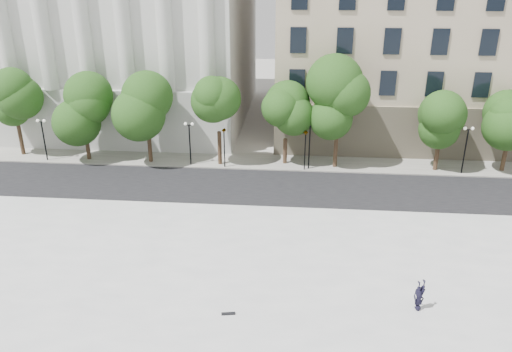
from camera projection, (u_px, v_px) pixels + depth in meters
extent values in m
plane|color=#B4B2AA|center=(202.00, 342.00, 23.79)|extent=(160.00, 160.00, 0.00)
cube|color=white|center=(212.00, 300.00, 26.46)|extent=(44.00, 22.00, 0.45)
cube|color=black|center=(244.00, 188.00, 40.33)|extent=(60.00, 8.00, 0.02)
cube|color=#B3AFA5|center=(251.00, 161.00, 45.82)|extent=(60.00, 4.00, 0.12)
cube|color=beige|center=(113.00, 6.00, 56.16)|extent=(30.00, 26.00, 25.00)
cube|color=beige|center=(447.00, 28.00, 53.97)|extent=(36.00, 26.00, 21.00)
cylinder|color=black|center=(224.00, 150.00, 43.78)|extent=(0.10, 0.10, 3.50)
imported|color=black|center=(224.00, 127.00, 42.98)|extent=(0.40, 1.66, 0.67)
cylinder|color=black|center=(305.00, 152.00, 43.21)|extent=(0.10, 0.10, 3.50)
imported|color=black|center=(306.00, 129.00, 42.40)|extent=(0.66, 1.85, 0.73)
imported|color=black|center=(418.00, 306.00, 25.26)|extent=(1.28, 1.84, 0.47)
cube|color=black|center=(228.00, 314.00, 24.99)|extent=(0.71, 0.30, 0.07)
cylinder|color=#382619|center=(21.00, 140.00, 46.96)|extent=(0.36, 0.36, 3.06)
sphere|color=#214A15|center=(13.00, 96.00, 45.35)|extent=(3.52, 3.52, 3.52)
cylinder|color=#382619|center=(88.00, 147.00, 45.87)|extent=(0.36, 0.36, 2.60)
sphere|color=#214A15|center=(83.00, 109.00, 44.51)|extent=(3.88, 3.88, 3.88)
cylinder|color=#382619|center=(150.00, 150.00, 45.28)|extent=(0.36, 0.36, 2.49)
sphere|color=#214A15|center=(147.00, 113.00, 43.97)|extent=(4.39, 4.39, 4.39)
cylinder|color=#382619|center=(220.00, 148.00, 44.56)|extent=(0.36, 0.36, 3.14)
sphere|color=#214A15|center=(218.00, 102.00, 42.92)|extent=(3.64, 3.64, 3.64)
cylinder|color=#382619|center=(285.00, 152.00, 44.89)|extent=(0.36, 0.36, 2.41)
sphere|color=#214A15|center=(286.00, 116.00, 43.63)|extent=(3.62, 3.62, 3.62)
cylinder|color=#382619|center=(335.00, 152.00, 43.96)|extent=(0.36, 0.36, 2.99)
sphere|color=#214A15|center=(338.00, 107.00, 42.39)|extent=(4.46, 4.46, 4.46)
cylinder|color=#382619|center=(437.00, 157.00, 43.35)|extent=(0.36, 0.36, 2.61)
sphere|color=#214A15|center=(442.00, 117.00, 41.98)|extent=(3.70, 3.70, 3.70)
cylinder|color=#382619|center=(504.00, 157.00, 43.17)|extent=(0.36, 0.36, 2.79)
cylinder|color=black|center=(44.00, 142.00, 45.33)|extent=(0.12, 0.12, 3.76)
cube|color=black|center=(41.00, 122.00, 44.61)|extent=(0.60, 0.06, 0.06)
sphere|color=white|center=(38.00, 121.00, 44.59)|extent=(0.28, 0.28, 0.28)
sphere|color=white|center=(44.00, 121.00, 44.54)|extent=(0.28, 0.28, 0.28)
cylinder|color=black|center=(190.00, 146.00, 44.24)|extent=(0.12, 0.12, 3.82)
cube|color=black|center=(189.00, 125.00, 43.51)|extent=(0.60, 0.06, 0.06)
sphere|color=white|center=(185.00, 124.00, 43.49)|extent=(0.28, 0.28, 0.28)
sphere|color=white|center=(192.00, 124.00, 43.45)|extent=(0.28, 0.28, 0.28)
cylinder|color=black|center=(309.00, 148.00, 43.36)|extent=(0.12, 0.12, 4.02)
cube|color=black|center=(310.00, 126.00, 42.58)|extent=(0.60, 0.06, 0.06)
sphere|color=white|center=(307.00, 125.00, 42.57)|extent=(0.28, 0.28, 0.28)
sphere|color=white|center=(314.00, 125.00, 42.52)|extent=(0.28, 0.28, 0.28)
cylinder|color=black|center=(465.00, 152.00, 42.30)|extent=(0.12, 0.12, 4.05)
cube|color=black|center=(469.00, 130.00, 41.52)|extent=(0.60, 0.06, 0.06)
sphere|color=white|center=(465.00, 128.00, 41.50)|extent=(0.28, 0.28, 0.28)
sphere|color=white|center=(473.00, 128.00, 41.46)|extent=(0.28, 0.28, 0.28)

